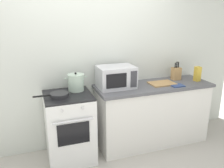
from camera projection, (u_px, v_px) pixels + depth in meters
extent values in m
cube|color=silver|center=(107.00, 60.00, 3.44)|extent=(4.40, 0.10, 2.50)
cube|color=white|center=(152.00, 115.00, 3.56)|extent=(1.64, 0.56, 0.88)
cube|color=#59595E|center=(154.00, 86.00, 3.42)|extent=(1.70, 0.60, 0.04)
cube|color=white|center=(70.00, 128.00, 3.14)|extent=(0.60, 0.60, 0.90)
cube|color=black|center=(68.00, 95.00, 3.00)|extent=(0.60, 0.60, 0.02)
cube|color=black|center=(74.00, 134.00, 2.84)|extent=(0.39, 0.01, 0.28)
cylinder|color=silver|center=(73.00, 121.00, 2.77)|extent=(0.48, 0.02, 0.02)
cylinder|color=silver|center=(62.00, 111.00, 2.70)|extent=(0.04, 0.02, 0.04)
cylinder|color=silver|center=(83.00, 108.00, 2.78)|extent=(0.04, 0.02, 0.04)
cylinder|color=silver|center=(76.00, 83.00, 3.13)|extent=(0.21, 0.21, 0.21)
cylinder|color=silver|center=(76.00, 75.00, 3.10)|extent=(0.22, 0.22, 0.01)
sphere|color=black|center=(76.00, 73.00, 3.09)|extent=(0.03, 0.03, 0.03)
cylinder|color=silver|center=(66.00, 78.00, 3.07)|extent=(0.05, 0.01, 0.01)
cylinder|color=silver|center=(85.00, 77.00, 3.15)|extent=(0.05, 0.01, 0.01)
cylinder|color=#28282B|center=(60.00, 95.00, 2.91)|extent=(0.23, 0.23, 0.05)
cylinder|color=black|center=(41.00, 96.00, 2.84)|extent=(0.20, 0.02, 0.02)
cube|color=silver|center=(116.00, 77.00, 3.25)|extent=(0.50, 0.36, 0.30)
cube|color=black|center=(117.00, 81.00, 3.06)|extent=(0.28, 0.01, 0.19)
cube|color=#38383D|center=(134.00, 79.00, 3.14)|extent=(0.09, 0.01, 0.22)
cube|color=tan|center=(162.00, 83.00, 3.43)|extent=(0.36, 0.26, 0.02)
cube|color=tan|center=(176.00, 74.00, 3.64)|extent=(0.13, 0.10, 0.19)
cylinder|color=black|center=(175.00, 65.00, 3.59)|extent=(0.02, 0.02, 0.08)
cylinder|color=black|center=(177.00, 65.00, 3.60)|extent=(0.02, 0.02, 0.09)
cylinder|color=black|center=(178.00, 65.00, 3.61)|extent=(0.02, 0.02, 0.09)
cube|color=gold|center=(197.00, 74.00, 3.57)|extent=(0.08, 0.08, 0.22)
cube|color=#33477A|center=(177.00, 86.00, 3.34)|extent=(0.18, 0.14, 0.02)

